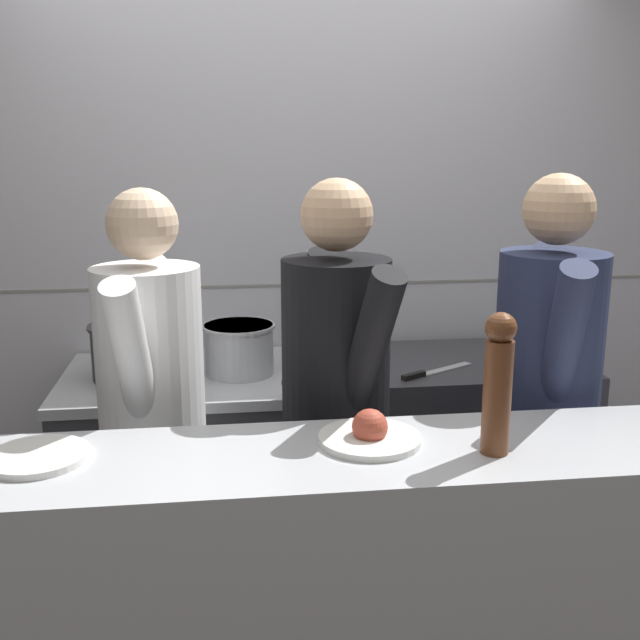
{
  "coord_description": "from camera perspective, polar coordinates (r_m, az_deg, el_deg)",
  "views": [
    {
      "loc": [
        -0.3,
        -1.96,
        1.76
      ],
      "look_at": [
        0.03,
        0.59,
        1.15
      ],
      "focal_mm": 42.0,
      "sensor_mm": 36.0,
      "label": 1
    }
  ],
  "objects": [
    {
      "name": "chef_sous",
      "position": [
        2.39,
        1.2,
        -7.12
      ],
      "size": [
        0.43,
        0.72,
        1.66
      ],
      "rotation": [
        0.0,
        0.0,
        0.32
      ],
      "color": "black",
      "rests_on": "ground_plane"
    },
    {
      "name": "plated_dish_main",
      "position": [
        1.99,
        -20.72,
        -9.7
      ],
      "size": [
        0.25,
        0.25,
        0.02
      ],
      "color": "white",
      "rests_on": "pass_counter"
    },
    {
      "name": "pepper_mill",
      "position": [
        1.9,
        13.41,
        -4.53
      ],
      "size": [
        0.08,
        0.08,
        0.36
      ],
      "color": "brown",
      "rests_on": "pass_counter"
    },
    {
      "name": "oven_range",
      "position": [
        3.17,
        -10.31,
        -11.61
      ],
      "size": [
        0.92,
        0.71,
        0.87
      ],
      "color": "#38383D",
      "rests_on": "ground_plane"
    },
    {
      "name": "chef_head_cook",
      "position": [
        2.45,
        -12.62,
        -7.34
      ],
      "size": [
        0.37,
        0.72,
        1.63
      ],
      "rotation": [
        0.0,
        0.0,
        -0.13
      ],
      "color": "black",
      "rests_on": "ground_plane"
    },
    {
      "name": "chefs_knife",
      "position": [
        2.94,
        8.43,
        -3.95
      ],
      "size": [
        0.33,
        0.21,
        0.02
      ],
      "color": "#B7BABF",
      "rests_on": "prep_counter"
    },
    {
      "name": "stock_pot",
      "position": [
        2.98,
        -14.09,
        -2.19
      ],
      "size": [
        0.33,
        0.33,
        0.21
      ],
      "color": "#2D2D33",
      "rests_on": "oven_range"
    },
    {
      "name": "wall_back_tiled",
      "position": [
        3.32,
        -2.13,
        5.35
      ],
      "size": [
        8.0,
        0.06,
        2.6
      ],
      "color": "silver",
      "rests_on": "ground_plane"
    },
    {
      "name": "chef_line",
      "position": [
        2.57,
        16.73,
        -6.14
      ],
      "size": [
        0.41,
        0.73,
        1.67
      ],
      "rotation": [
        0.0,
        0.0,
        -0.23
      ],
      "color": "black",
      "rests_on": "ground_plane"
    },
    {
      "name": "plated_dish_appetiser",
      "position": [
        1.97,
        3.81,
        -8.67
      ],
      "size": [
        0.27,
        0.27,
        0.09
      ],
      "color": "white",
      "rests_on": "pass_counter"
    },
    {
      "name": "sauce_pot",
      "position": [
        2.96,
        -6.19,
        -2.1
      ],
      "size": [
        0.29,
        0.29,
        0.2
      ],
      "color": "#B7BABF",
      "rests_on": "oven_range"
    },
    {
      "name": "pass_counter",
      "position": [
        2.19,
        5.03,
        -22.03
      ],
      "size": [
        2.62,
        0.45,
        1.0
      ],
      "color": "#B7BABF",
      "rests_on": "ground_plane"
    },
    {
      "name": "prep_counter",
      "position": [
        3.28,
        9.17,
        -10.55
      ],
      "size": [
        1.11,
        0.65,
        0.89
      ],
      "color": "#38383D",
      "rests_on": "ground_plane"
    }
  ]
}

